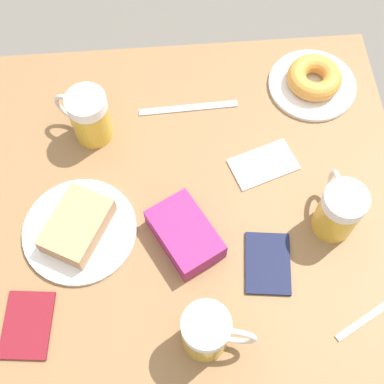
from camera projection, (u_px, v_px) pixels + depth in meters
name	position (u px, v px, depth m)	size (l,w,h in m)	color
ground_plane	(192.00, 295.00, 1.79)	(8.00, 8.00, 0.00)	#666059
table	(192.00, 210.00, 1.18)	(0.82, 0.90, 0.76)	olive
plate_with_cake	(78.00, 228.00, 1.06)	(0.23, 0.23, 0.05)	white
plate_with_donut	(313.00, 80.00, 1.22)	(0.20, 0.20, 0.05)	white
beer_mug_left	(209.00, 332.00, 0.93)	(0.09, 0.13, 0.13)	gold
beer_mug_center	(339.00, 210.00, 1.03)	(0.13, 0.09, 0.13)	gold
beer_mug_right	(89.00, 116.00, 1.13)	(0.09, 0.12, 0.13)	gold
napkin_folded	(263.00, 164.00, 1.15)	(0.12, 0.16, 0.00)	white
fork	(376.00, 312.00, 1.01)	(0.10, 0.17, 0.00)	silver
knife	(188.00, 108.00, 1.21)	(0.02, 0.23, 0.00)	silver
passport_near_edge	(268.00, 263.00, 1.05)	(0.14, 0.10, 0.01)	#141938
passport_far_edge	(28.00, 325.00, 0.99)	(0.13, 0.10, 0.01)	maroon
blue_pouch	(185.00, 234.00, 1.05)	(0.18, 0.16, 0.05)	#8C2366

